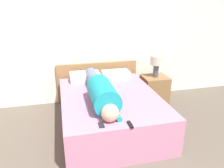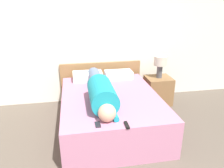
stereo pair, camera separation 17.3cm
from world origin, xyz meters
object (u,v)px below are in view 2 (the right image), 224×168
cell_phone (98,125)px  pillow_near_headboard (88,76)px  table_lamp (160,63)px  pillow_second (119,75)px  bed (110,111)px  tv_remote (127,125)px  nightstand (158,90)px  person_lying (101,91)px

cell_phone → pillow_near_headboard: bearing=89.8°
table_lamp → pillow_second: (-0.80, 0.08, -0.21)m
pillow_near_headboard → bed: bearing=-69.4°
tv_remote → cell_phone: 0.35m
nightstand → cell_phone: cell_phone is taller
nightstand → person_lying: bearing=-145.7°
table_lamp → tv_remote: 1.97m
bed → nightstand: size_ratio=3.60×
bed → table_lamp: size_ratio=4.61×
bed → tv_remote: bearing=-87.7°
person_lying → pillow_near_headboard: person_lying is taller
pillow_near_headboard → cell_phone: 1.63m
nightstand → person_lying: size_ratio=0.32×
person_lying → pillow_second: size_ratio=3.34×
table_lamp → tv_remote: (-1.07, -1.63, -0.27)m
bed → pillow_second: size_ratio=3.81×
pillow_near_headboard → pillow_second: 0.60m
bed → nightstand: (1.10, 0.71, -0.01)m
person_lying → tv_remote: size_ratio=11.55×
tv_remote → cell_phone: bearing=166.4°
tv_remote → cell_phone: (-0.34, 0.08, -0.01)m
pillow_near_headboard → tv_remote: 1.75m
bed → pillow_second: bearing=69.0°
person_lying → pillow_second: person_lying is taller
bed → pillow_second: 0.91m
table_lamp → tv_remote: bearing=-123.1°
bed → cell_phone: (-0.30, -0.84, 0.29)m
person_lying → cell_phone: 0.71m
cell_phone → tv_remote: bearing=-13.6°
pillow_near_headboard → person_lying: bearing=-82.8°
pillow_near_headboard → pillow_second: (0.60, -0.00, -0.01)m
pillow_near_headboard → cell_phone: pillow_near_headboard is taller
table_lamp → pillow_near_headboard: 1.41m
table_lamp → pillow_second: table_lamp is taller
nightstand → tv_remote: bearing=-123.1°
bed → pillow_second: pillow_second is taller
tv_remote → pillow_second: bearing=81.2°
person_lying → cell_phone: bearing=-100.5°
nightstand → tv_remote: 1.97m
pillow_near_headboard → pillow_second: pillow_near_headboard is taller
bed → nightstand: bed is taller
tv_remote → pillow_near_headboard: bearing=101.0°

